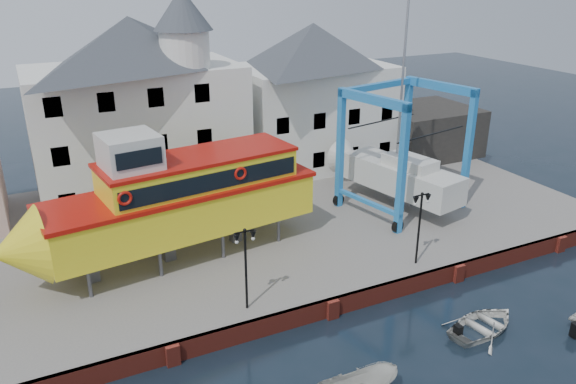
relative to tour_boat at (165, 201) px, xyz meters
name	(u,v)px	position (x,y,z in m)	size (l,w,h in m)	color
ground	(332,317)	(6.04, -7.57, -4.51)	(140.00, 140.00, 0.00)	black
hardstanding	(248,224)	(6.04, 3.43, -4.01)	(44.00, 22.00, 1.00)	slate
quay_wall	(331,308)	(6.04, -7.46, -4.01)	(44.00, 0.47, 1.00)	maroon
building_white_main	(138,105)	(1.17, 10.83, 2.83)	(14.00, 8.30, 14.00)	silver
building_white_right	(312,96)	(15.04, 11.43, 2.09)	(12.00, 8.00, 11.20)	silver
shed_dark	(424,130)	(25.04, 9.43, -1.51)	(8.00, 7.00, 4.00)	black
lamp_post_left	(245,249)	(2.04, -6.37, -0.34)	(1.12, 0.32, 4.20)	black
lamp_post_right	(421,210)	(12.04, -6.37, -0.34)	(1.12, 0.32, 4.20)	black
tour_boat	(165,201)	(0.00, 0.00, 0.00)	(17.49, 6.27, 7.45)	#59595E
travel_lift	(392,167)	(15.84, 1.44, -0.93)	(8.27, 10.60, 15.53)	#1570B8
motorboat_b	(483,330)	(12.02, -11.65, -4.51)	(2.86, 4.00, 0.83)	beige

